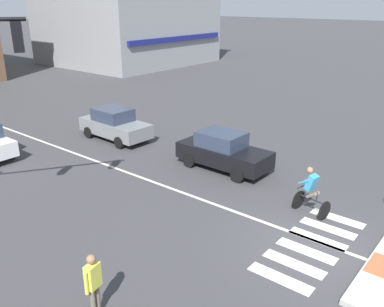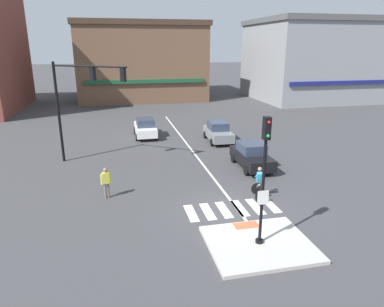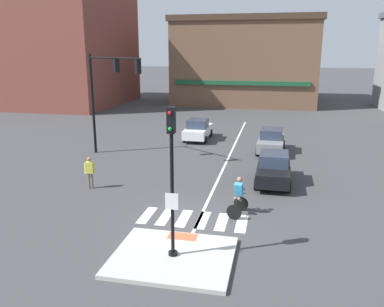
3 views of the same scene
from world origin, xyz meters
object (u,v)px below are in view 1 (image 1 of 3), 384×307
pedestrian_at_curb_left (93,281)px  cyclist (311,190)px  car_grey_eastbound_far (115,124)px  car_black_eastbound_mid (223,151)px

pedestrian_at_curb_left → cyclist: bearing=-12.8°
cyclist → car_grey_eastbound_far: bearing=84.2°
cyclist → pedestrian_at_curb_left: bearing=167.2°
car_black_eastbound_mid → car_grey_eastbound_far: 6.76m
car_grey_eastbound_far → cyclist: cyclist is taller
car_grey_eastbound_far → pedestrian_at_curb_left: size_ratio=2.49×
car_grey_eastbound_far → pedestrian_at_curb_left: (-8.96, -9.62, 0.17)m
car_black_eastbound_mid → pedestrian_at_curb_left: pedestrian_at_curb_left is taller
car_grey_eastbound_far → cyclist: 11.45m
pedestrian_at_curb_left → car_black_eastbound_mid: bearing=17.2°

